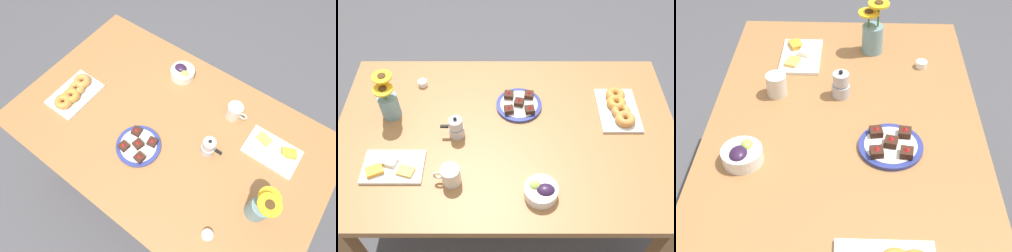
{
  "view_description": "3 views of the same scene",
  "coord_description": "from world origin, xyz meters",
  "views": [
    {
      "loc": [
        0.37,
        -0.5,
        1.94
      ],
      "look_at": [
        0.0,
        0.0,
        0.78
      ],
      "focal_mm": 28.0,
      "sensor_mm": 36.0,
      "label": 1
    },
    {
      "loc": [
        -0.0,
        1.1,
        2.09
      ],
      "look_at": [
        0.0,
        0.0,
        0.78
      ],
      "focal_mm": 40.0,
      "sensor_mm": 36.0,
      "label": 2
    },
    {
      "loc": [
        -1.22,
        -0.04,
        1.86
      ],
      "look_at": [
        0.0,
        0.0,
        0.78
      ],
      "focal_mm": 50.0,
      "sensor_mm": 36.0,
      "label": 3
    }
  ],
  "objects": [
    {
      "name": "ground_plane",
      "position": [
        0.0,
        0.0,
        0.0
      ],
      "size": [
        6.0,
        6.0,
        0.0
      ],
      "primitive_type": "plane",
      "color": "#4C4C51"
    },
    {
      "name": "croissant_platter",
      "position": [
        -0.54,
        -0.13,
        0.76
      ],
      "size": [
        0.19,
        0.28,
        0.05
      ],
      "color": "white",
      "rests_on": "dining_table"
    },
    {
      "name": "dining_table",
      "position": [
        0.0,
        0.0,
        0.65
      ],
      "size": [
        1.6,
        1.0,
        0.74
      ],
      "color": "#9E6B3D",
      "rests_on": "ground_plane"
    },
    {
      "name": "coffee_mug",
      "position": [
        0.23,
        0.27,
        0.79
      ],
      "size": [
        0.11,
        0.08,
        0.09
      ],
      "color": "beige",
      "rests_on": "dining_table"
    },
    {
      "name": "moka_pot",
      "position": [
        0.23,
        0.02,
        0.79
      ],
      "size": [
        0.11,
        0.07,
        0.12
      ],
      "color": "#B7B7BC",
      "rests_on": "dining_table"
    },
    {
      "name": "grape_bowl",
      "position": [
        -0.14,
        0.33,
        0.77
      ],
      "size": [
        0.14,
        0.14,
        0.07
      ],
      "color": "white",
      "rests_on": "dining_table"
    },
    {
      "name": "cheese_platter",
      "position": [
        0.49,
        0.2,
        0.75
      ],
      "size": [
        0.26,
        0.17,
        0.03
      ],
      "color": "white",
      "rests_on": "dining_table"
    },
    {
      "name": "dessert_plate",
      "position": [
        -0.06,
        -0.16,
        0.75
      ],
      "size": [
        0.22,
        0.22,
        0.05
      ],
      "color": "navy",
      "rests_on": "dining_table"
    },
    {
      "name": "jam_cup_honey",
      "position": [
        0.43,
        -0.31,
        0.76
      ],
      "size": [
        0.05,
        0.05,
        0.03
      ],
      "color": "white",
      "rests_on": "dining_table"
    },
    {
      "name": "flower_vase",
      "position": [
        0.55,
        -0.11,
        0.82
      ],
      "size": [
        0.09,
        0.13,
        0.24
      ],
      "color": "#6B939E",
      "rests_on": "dining_table"
    }
  ]
}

